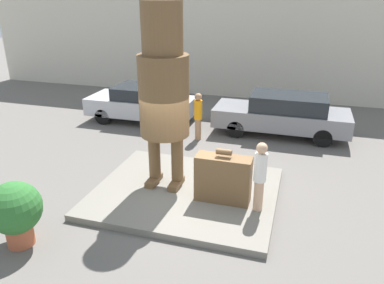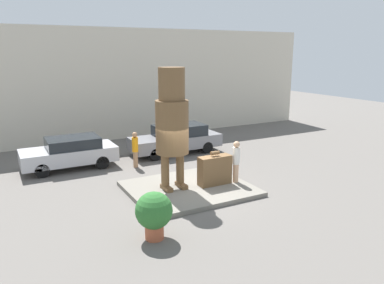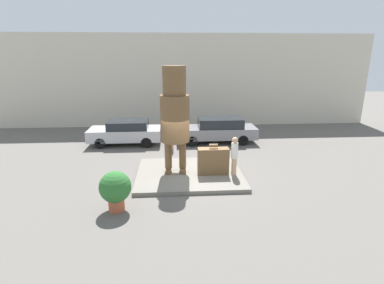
# 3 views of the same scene
# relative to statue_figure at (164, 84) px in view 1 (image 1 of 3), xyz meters

# --- Properties ---
(ground_plane) EXTENTS (60.00, 60.00, 0.00)m
(ground_plane) POSITION_rel_statue_figure_xyz_m (0.60, -0.19, -2.81)
(ground_plane) COLOR #605B56
(pedestal) EXTENTS (4.54, 3.86, 0.16)m
(pedestal) POSITION_rel_statue_figure_xyz_m (0.60, -0.19, -2.73)
(pedestal) COLOR slate
(pedestal) RESTS_ON ground_plane
(building_backdrop) EXTENTS (28.00, 0.60, 6.59)m
(building_backdrop) POSITION_rel_statue_figure_xyz_m (0.60, 9.87, 0.48)
(building_backdrop) COLOR beige
(building_backdrop) RESTS_ON ground_plane
(statue_figure) EXTENTS (1.22, 1.22, 4.53)m
(statue_figure) POSITION_rel_statue_figure_xyz_m (0.00, 0.00, 0.00)
(statue_figure) COLOR brown
(statue_figure) RESTS_ON pedestal
(giant_suitcase) EXTENTS (1.31, 0.48, 1.34)m
(giant_suitcase) POSITION_rel_statue_figure_xyz_m (1.60, -0.42, -2.07)
(giant_suitcase) COLOR brown
(giant_suitcase) RESTS_ON pedestal
(tourist) EXTENTS (0.28, 0.28, 1.67)m
(tourist) POSITION_rel_statue_figure_xyz_m (2.48, -0.61, -1.73)
(tourist) COLOR tan
(tourist) RESTS_ON pedestal
(parked_car_silver) EXTENTS (4.16, 1.80, 1.43)m
(parked_car_silver) POSITION_rel_statue_figure_xyz_m (-2.84, 4.93, -2.05)
(parked_car_silver) COLOR #B7B7BC
(parked_car_silver) RESTS_ON ground_plane
(parked_car_grey) EXTENTS (4.74, 1.74, 1.50)m
(parked_car_grey) POSITION_rel_statue_figure_xyz_m (2.59, 4.98, -2.02)
(parked_car_grey) COLOR gray
(parked_car_grey) RESTS_ON ground_plane
(planter_pot) EXTENTS (1.07, 1.07, 1.41)m
(planter_pot) POSITION_rel_statue_figure_xyz_m (-2.05, -3.08, -2.00)
(planter_pot) COLOR #AD5638
(planter_pot) RESTS_ON ground_plane
(worker_hivis) EXTENTS (0.28, 0.28, 1.67)m
(worker_hivis) POSITION_rel_statue_figure_xyz_m (-0.17, 3.64, -1.90)
(worker_hivis) COLOR #A87A56
(worker_hivis) RESTS_ON ground_plane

